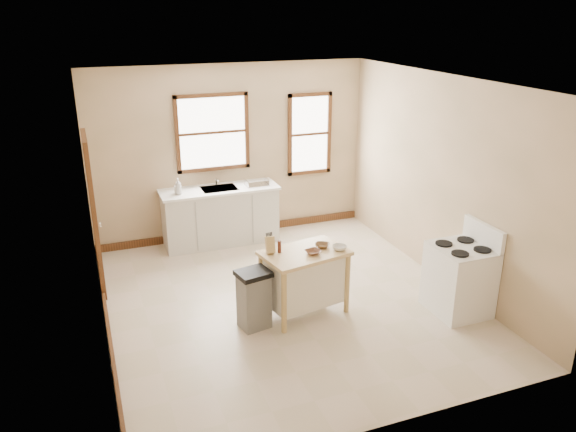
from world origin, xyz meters
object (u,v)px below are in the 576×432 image
object	(u,v)px
kitchen_island	(304,282)
pepper_grinder	(279,247)
gas_stove	(460,270)
trash_bin	(254,299)
soap_bottle_b	(177,188)
bowl_a	(313,252)
soap_bottle_a	(178,186)
knife_block	(270,245)
dish_rack	(257,183)
bowl_c	(340,248)
bowl_b	(322,245)

from	to	relation	value
kitchen_island	pepper_grinder	distance (m)	0.58
gas_stove	trash_bin	bearing A→B (deg)	167.82
soap_bottle_b	bowl_a	world-z (taller)	soap_bottle_b
soap_bottle_a	pepper_grinder	distance (m)	2.50
pepper_grinder	gas_stove	world-z (taller)	gas_stove
kitchen_island	trash_bin	xyz separation A→B (m)	(-0.68, -0.11, -0.05)
soap_bottle_a	trash_bin	size ratio (longest dim) A/B	0.34
knife_block	bowl_a	distance (m)	0.52
dish_rack	kitchen_island	world-z (taller)	dish_rack
pepper_grinder	bowl_c	bearing A→B (deg)	-14.82
soap_bottle_a	gas_stove	size ratio (longest dim) A/B	0.22
knife_block	trash_bin	bearing A→B (deg)	-138.05
soap_bottle_b	bowl_a	distance (m)	2.84
soap_bottle_b	trash_bin	xyz separation A→B (m)	(0.39, -2.61, -0.65)
knife_block	soap_bottle_a	bearing A→B (deg)	110.22
dish_rack	knife_block	world-z (taller)	knife_block
soap_bottle_b	bowl_b	distance (m)	2.80
bowl_c	gas_stove	size ratio (longest dim) A/B	0.16
dish_rack	trash_bin	size ratio (longest dim) A/B	0.49
soap_bottle_a	bowl_b	distance (m)	2.75
trash_bin	bowl_a	bearing A→B (deg)	-10.37
knife_block	pepper_grinder	distance (m)	0.11
soap_bottle_a	bowl_c	distance (m)	2.96
pepper_grinder	trash_bin	bearing A→B (deg)	-154.21
bowl_b	knife_block	bearing A→B (deg)	174.28
kitchen_island	gas_stove	bearing A→B (deg)	-30.38
kitchen_island	bowl_c	bearing A→B (deg)	-24.90
bowl_b	bowl_c	xyz separation A→B (m)	(0.16, -0.15, 0.01)
soap_bottle_b	bowl_b	size ratio (longest dim) A/B	1.00
dish_rack	bowl_b	bearing A→B (deg)	-103.25
knife_block	trash_bin	world-z (taller)	knife_block
gas_stove	pepper_grinder	bearing A→B (deg)	160.91
soap_bottle_a	kitchen_island	distance (m)	2.75
gas_stove	bowl_c	bearing A→B (deg)	158.82
soap_bottle_b	pepper_grinder	world-z (taller)	soap_bottle_b
dish_rack	kitchen_island	xyz separation A→B (m)	(-0.19, -2.48, -0.55)
knife_block	gas_stove	bearing A→B (deg)	-14.33
bowl_a	gas_stove	xyz separation A→B (m)	(1.74, -0.55, -0.28)
dish_rack	trash_bin	xyz separation A→B (m)	(-0.87, -2.58, -0.60)
bowl_b	soap_bottle_b	bearing A→B (deg)	118.37
bowl_a	gas_stove	distance (m)	1.84
kitchen_island	pepper_grinder	world-z (taller)	pepper_grinder
knife_block	bowl_c	bearing A→B (deg)	-10.21
pepper_grinder	trash_bin	world-z (taller)	pepper_grinder
bowl_a	trash_bin	xyz separation A→B (m)	(-0.75, -0.01, -0.49)
dish_rack	bowl_a	distance (m)	2.58
bowl_a	bowl_b	size ratio (longest dim) A/B	1.01
soap_bottle_b	bowl_a	xyz separation A→B (m)	(1.14, -2.60, -0.16)
bowl_b	trash_bin	distance (m)	1.07
bowl_a	dish_rack	bearing A→B (deg)	87.39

